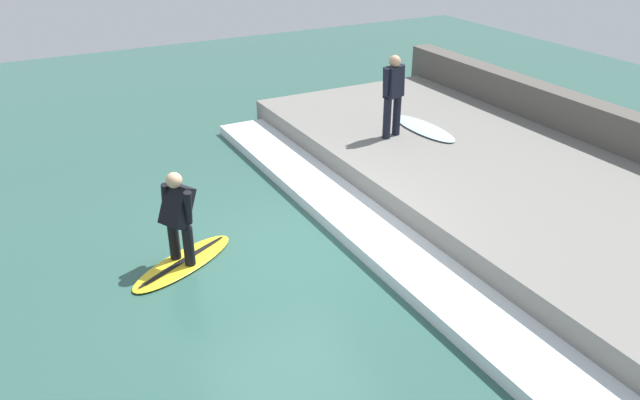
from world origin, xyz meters
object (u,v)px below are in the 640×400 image
surfer_waiting_near (393,92)px  surfboard_waiting_near (424,128)px  surfboard_riding (184,262)px  surfer_riding (178,214)px

surfer_waiting_near → surfboard_waiting_near: surfer_waiting_near is taller
surfer_waiting_near → surfboard_riding: bearing=-159.8°
surfboard_riding → surfer_waiting_near: 5.12m
surfboard_riding → surfer_riding: (0.00, 0.00, 0.78)m
surfboard_riding → surfer_riding: size_ratio=1.36×
surfer_riding → surfboard_riding: bearing=0.0°
surfboard_riding → surfer_waiting_near: bearing=20.2°
surfer_riding → surfboard_waiting_near: (5.40, 1.70, -0.25)m
surfer_riding → surfboard_waiting_near: bearing=17.4°
surfer_riding → surfer_waiting_near: size_ratio=0.88×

